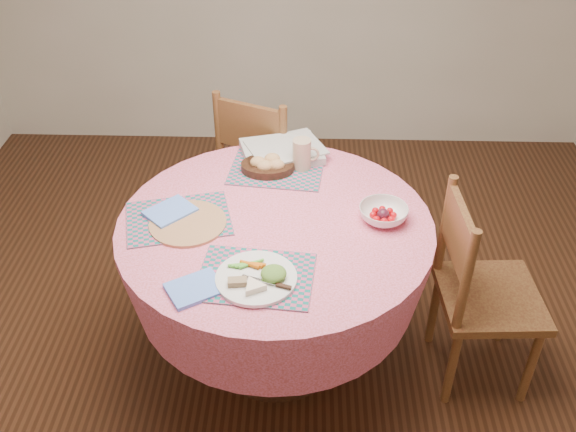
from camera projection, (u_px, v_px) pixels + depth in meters
The scene contains 15 objects.
ground at pixel (277, 353), 2.94m from camera, with size 4.00×4.00×0.00m, color #331C0F.
dining_table at pixel (276, 260), 2.61m from camera, with size 1.24×1.24×0.75m.
chair_right at pixel (479, 290), 2.59m from camera, with size 0.42×0.44×0.91m.
chair_back at pixel (264, 167), 3.32m from camera, with size 0.56×0.55×0.93m.
placemat_front at pixel (256, 277), 2.24m from camera, with size 0.40×0.30×0.01m, color #126A66.
placemat_left at pixel (178, 219), 2.51m from camera, with size 0.40×0.30×0.01m, color #126A66.
placemat_back at pixel (277, 169), 2.80m from camera, with size 0.40×0.30×0.01m, color #126A66.
wicker_trivet at pixel (188, 223), 2.48m from camera, with size 0.30×0.30×0.01m, color #A26E46.
napkin_near at pixel (195, 289), 2.18m from camera, with size 0.18×0.14×0.01m, color #6292FE.
napkin_far at pixel (170, 212), 2.53m from camera, with size 0.18×0.14×0.01m, color #6292FE.
dinner_plate at pixel (258, 277), 2.21m from camera, with size 0.28×0.28×0.05m.
bread_bowl at pixel (268, 165), 2.77m from camera, with size 0.23×0.23×0.08m.
latte_mug at pixel (302, 154), 2.77m from camera, with size 0.12×0.08×0.14m.
fruit_bowl at pixel (383, 214), 2.49m from camera, with size 0.24×0.24×0.06m.
newspaper_stack at pixel (282, 151), 2.88m from camera, with size 0.42×0.36×0.04m.
Camera 1 is at (0.11, -2.00, 2.25)m, focal length 40.00 mm.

